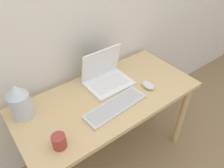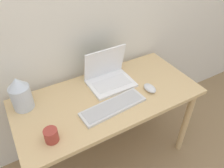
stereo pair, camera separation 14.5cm
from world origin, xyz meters
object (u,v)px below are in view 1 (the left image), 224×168
Objects in this scene: laptop at (106,76)px; mug at (59,141)px; keyboard at (116,106)px; vase at (20,102)px; mouse at (148,85)px.

laptop is 3.91× the size of mug.
vase is (-0.50, 0.29, 0.10)m from keyboard.
laptop reaches higher than keyboard.
vase is at bearing 149.52° from keyboard.
mug is (0.07, -0.35, -0.07)m from vase.
vase is at bearing 102.10° from mug.
mug reaches higher than mouse.
mouse is 0.47× the size of vase.
mug is at bearing -77.90° from vase.
keyboard is at bearing -30.48° from vase.
mug is at bearing -174.16° from mouse.
vase reaches higher than mug.
vase is (-0.81, 0.27, 0.10)m from mouse.
laptop is at bearing 132.06° from mouse.
vase is 2.86× the size of mug.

